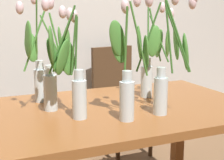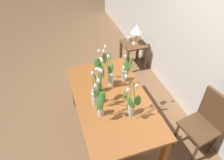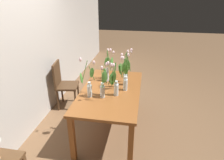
% 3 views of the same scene
% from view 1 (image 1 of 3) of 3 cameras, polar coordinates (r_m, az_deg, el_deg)
% --- Properties ---
extents(dining_table, '(1.60, 0.90, 0.74)m').
position_cam_1_polar(dining_table, '(1.75, -1.51, -7.72)').
color(dining_table, brown).
rests_on(dining_table, ground).
extents(tulip_vase_0, '(0.27, 0.13, 0.53)m').
position_cam_1_polar(tulip_vase_0, '(1.67, -10.65, 1.02)').
color(tulip_vase_0, silver).
rests_on(tulip_vase_0, dining_table).
extents(tulip_vase_1, '(0.19, 0.16, 0.57)m').
position_cam_1_polar(tulip_vase_1, '(1.51, 2.69, 1.22)').
color(tulip_vase_1, silver).
rests_on(tulip_vase_1, dining_table).
extents(tulip_vase_2, '(0.20, 0.19, 0.58)m').
position_cam_1_polar(tulip_vase_2, '(1.92, 6.87, 3.16)').
color(tulip_vase_2, silver).
rests_on(tulip_vase_2, dining_table).
extents(tulip_vase_3, '(0.22, 0.19, 0.59)m').
position_cam_1_polar(tulip_vase_3, '(1.88, -11.77, 1.95)').
color(tulip_vase_3, silver).
rests_on(tulip_vase_3, dining_table).
extents(tulip_vase_4, '(0.19, 0.15, 0.56)m').
position_cam_1_polar(tulip_vase_4, '(1.53, -7.23, 1.47)').
color(tulip_vase_4, silver).
rests_on(tulip_vase_4, dining_table).
extents(tulip_vase_5, '(0.30, 0.16, 0.58)m').
position_cam_1_polar(tulip_vase_5, '(1.60, 9.25, 2.37)').
color(tulip_vase_5, silver).
rests_on(tulip_vase_5, dining_table).
extents(dining_chair, '(0.46, 0.46, 0.93)m').
position_cam_1_polar(dining_chair, '(2.92, 1.10, -2.39)').
color(dining_chair, '#4C331E').
rests_on(dining_chair, ground).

